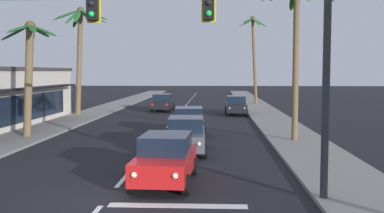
% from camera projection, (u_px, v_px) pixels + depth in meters
% --- Properties ---
extents(ground_plane, '(220.00, 220.00, 0.00)m').
position_uv_depth(ground_plane, '(107.00, 199.00, 13.86)').
color(ground_plane, black).
extents(sidewalk_right, '(3.20, 110.00, 0.14)m').
position_uv_depth(sidewalk_right, '(277.00, 123.00, 33.39)').
color(sidewalk_right, gray).
rests_on(sidewalk_right, ground).
extents(sidewalk_left, '(3.20, 110.00, 0.14)m').
position_uv_depth(sidewalk_left, '(66.00, 122.00, 34.16)').
color(sidewalk_left, gray).
rests_on(sidewalk_left, ground).
extents(lane_markings, '(4.28, 87.51, 0.01)m').
position_uv_depth(lane_markings, '(176.00, 124.00, 33.44)').
color(lane_markings, silver).
rests_on(lane_markings, ground).
extents(traffic_signal_mast, '(10.27, 0.41, 7.03)m').
position_uv_depth(traffic_signal_mast, '(214.00, 28.00, 13.27)').
color(traffic_signal_mast, '#2D2D33').
rests_on(traffic_signal_mast, ground).
extents(sedan_lead_at_stop_bar, '(2.09, 4.51, 1.68)m').
position_uv_depth(sedan_lead_at_stop_bar, '(166.00, 158.00, 15.82)').
color(sedan_lead_at_stop_bar, red).
rests_on(sedan_lead_at_stop_bar, ground).
extents(sedan_third_in_queue, '(2.05, 4.49, 1.68)m').
position_uv_depth(sedan_third_in_queue, '(186.00, 135.00, 21.76)').
color(sedan_third_in_queue, '#4C515B').
rests_on(sedan_third_in_queue, ground).
extents(sedan_fifth_in_queue, '(2.10, 4.51, 1.68)m').
position_uv_depth(sedan_fifth_in_queue, '(189.00, 121.00, 27.72)').
color(sedan_fifth_in_queue, black).
rests_on(sedan_fifth_in_queue, ground).
extents(sedan_oncoming_far, '(2.05, 4.49, 1.68)m').
position_uv_depth(sedan_oncoming_far, '(163.00, 102.00, 44.50)').
color(sedan_oncoming_far, black).
rests_on(sedan_oncoming_far, ground).
extents(sedan_parked_nearest_kerb, '(1.99, 4.47, 1.68)m').
position_uv_depth(sedan_parked_nearest_kerb, '(236.00, 105.00, 40.80)').
color(sedan_parked_nearest_kerb, black).
rests_on(sedan_parked_nearest_kerb, ground).
extents(palm_left_second, '(3.37, 3.47, 6.70)m').
position_uv_depth(palm_left_second, '(29.00, 61.00, 26.03)').
color(palm_left_second, brown).
rests_on(palm_left_second, ground).
extents(palm_left_third, '(4.63, 4.55, 9.32)m').
position_uv_depth(palm_left_third, '(80.00, 41.00, 39.22)').
color(palm_left_third, brown).
rests_on(palm_left_third, ground).
extents(palm_right_second, '(3.95, 3.72, 8.71)m').
position_uv_depth(palm_right_second, '(296.00, 21.00, 24.44)').
color(palm_right_second, brown).
rests_on(palm_right_second, ground).
extents(palm_right_farthest, '(3.24, 3.21, 10.13)m').
position_uv_depth(palm_right_farthest, '(254.00, 45.00, 52.35)').
color(palm_right_farthest, brown).
rests_on(palm_right_farthest, ground).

